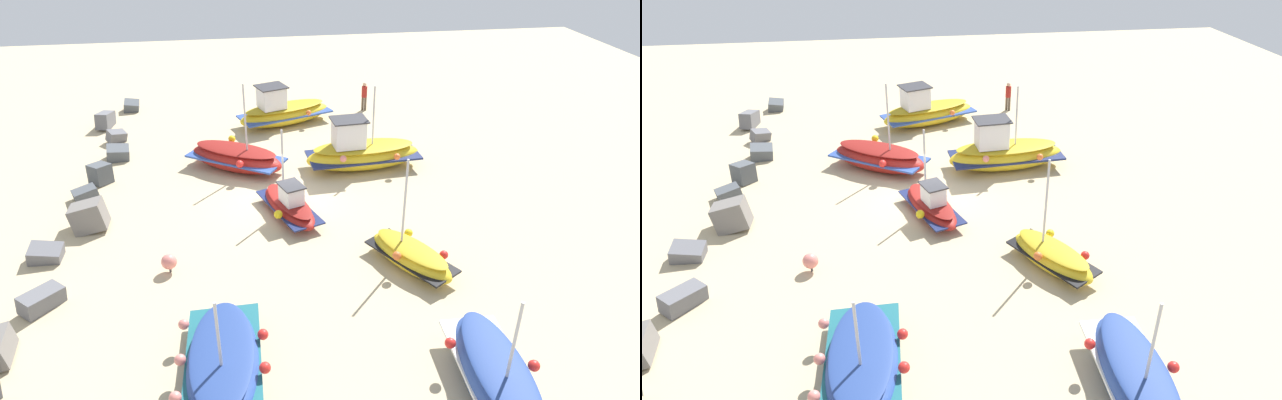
{
  "view_description": "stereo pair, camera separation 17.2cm",
  "coord_description": "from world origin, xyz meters",
  "views": [
    {
      "loc": [
        -20.69,
        1.49,
        11.43
      ],
      "look_at": [
        -1.89,
        -1.41,
        0.9
      ],
      "focal_mm": 31.67,
      "sensor_mm": 36.0,
      "label": 1
    },
    {
      "loc": [
        -20.72,
        1.32,
        11.43
      ],
      "look_at": [
        -1.89,
        -1.41,
        0.9
      ],
      "focal_mm": 31.67,
      "sensor_mm": 36.0,
      "label": 2
    }
  ],
  "objects": [
    {
      "name": "fishing_boat_0",
      "position": [
        8.64,
        -1.0,
        0.72
      ],
      "size": [
        3.55,
        5.56,
        2.26
      ],
      "rotation": [
        0.0,
        0.0,
        1.92
      ],
      "color": "gold",
      "rests_on": "ground_plane"
    },
    {
      "name": "fishing_boat_4",
      "position": [
        -11.32,
        -4.45,
        0.64
      ],
      "size": [
        4.84,
        2.11,
        3.44
      ],
      "rotation": [
        0.0,
        0.0,
        6.24
      ],
      "color": "#2D4C9E",
      "rests_on": "ground_plane"
    },
    {
      "name": "fishing_boat_2",
      "position": [
        -1.36,
        -0.26,
        0.47
      ],
      "size": [
        3.94,
        2.48,
        3.48
      ],
      "rotation": [
        0.0,
        0.0,
        3.49
      ],
      "color": "maroon",
      "rests_on": "ground_plane"
    },
    {
      "name": "mooring_buoy_0",
      "position": [
        -4.51,
        4.14,
        0.42
      ],
      "size": [
        0.53,
        0.53,
        0.69
      ],
      "color": "#3F3F42",
      "rests_on": "ground_plane"
    },
    {
      "name": "fishing_boat_6",
      "position": [
        -9.53,
        2.35,
        0.52
      ],
      "size": [
        4.66,
        2.52,
        2.95
      ],
      "rotation": [
        0.0,
        0.0,
        6.26
      ],
      "color": "#2D4C9E",
      "rests_on": "ground_plane"
    },
    {
      "name": "fishing_boat_3",
      "position": [
        2.54,
        -4.03,
        0.77
      ],
      "size": [
        2.52,
        5.49,
        3.89
      ],
      "rotation": [
        0.0,
        0.0,
        1.64
      ],
      "color": "gold",
      "rests_on": "ground_plane"
    },
    {
      "name": "fishing_boat_1",
      "position": [
        3.2,
        1.7,
        0.61
      ],
      "size": [
        3.97,
        4.83,
        4.17
      ],
      "rotation": [
        0.0,
        0.0,
        0.99
      ],
      "color": "maroon",
      "rests_on": "ground_plane"
    },
    {
      "name": "breakwater_rocks",
      "position": [
        -1.45,
        8.03,
        0.39
      ],
      "size": [
        24.69,
        2.76,
        1.35
      ],
      "color": "#4C5156",
      "rests_on": "ground_plane"
    },
    {
      "name": "fishing_boat_5",
      "position": [
        -5.47,
        -4.0,
        0.47
      ],
      "size": [
        3.64,
        2.8,
        3.95
      ],
      "rotation": [
        0.0,
        0.0,
        3.66
      ],
      "color": "gold",
      "rests_on": "ground_plane"
    },
    {
      "name": "ground_plane",
      "position": [
        0.0,
        0.0,
        0.0
      ],
      "size": [
        59.07,
        59.07,
        0.0
      ],
      "primitive_type": "plane",
      "color": "#C6B289"
    },
    {
      "name": "person_walking",
      "position": [
        10.12,
        -5.86,
        0.96
      ],
      "size": [
        0.32,
        0.32,
        1.67
      ],
      "rotation": [
        0.0,
        0.0,
        2.84
      ],
      "color": "brown",
      "rests_on": "ground_plane"
    }
  ]
}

